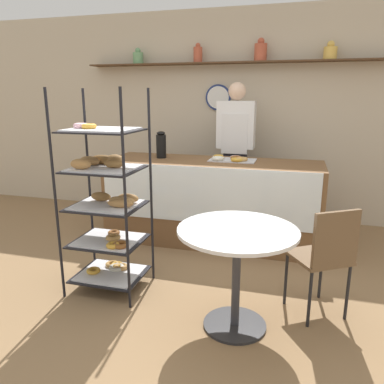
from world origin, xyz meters
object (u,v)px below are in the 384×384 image
(person_worker, at_px, (235,150))
(donut_tray_counter, at_px, (231,159))
(cafe_chair, at_px, (326,252))
(cafe_table, at_px, (237,253))
(pastry_rack, at_px, (107,202))
(coffee_carafe, at_px, (161,145))

(person_worker, bearing_deg, donut_tray_counter, -86.01)
(donut_tray_counter, bearing_deg, person_worker, 93.99)
(cafe_chair, bearing_deg, cafe_table, -7.24)
(pastry_rack, bearing_deg, person_worker, 67.60)
(pastry_rack, xyz_separation_m, cafe_chair, (1.74, 0.01, -0.24))
(person_worker, bearing_deg, pastry_rack, -112.40)
(cafe_table, relative_size, donut_tray_counter, 1.64)
(cafe_table, height_order, coffee_carafe, coffee_carafe)
(person_worker, relative_size, coffee_carafe, 5.82)
(cafe_chair, distance_m, coffee_carafe, 2.28)
(coffee_carafe, bearing_deg, cafe_chair, -37.48)
(cafe_table, distance_m, coffee_carafe, 2.06)
(cafe_table, bearing_deg, person_worker, 99.88)
(pastry_rack, distance_m, coffee_carafe, 1.39)
(cafe_table, bearing_deg, pastry_rack, 166.02)
(cafe_chair, height_order, donut_tray_counter, donut_tray_counter)
(pastry_rack, distance_m, cafe_chair, 1.76)
(cafe_chair, relative_size, coffee_carafe, 2.84)
(person_worker, height_order, cafe_chair, person_worker)
(person_worker, height_order, coffee_carafe, person_worker)
(pastry_rack, height_order, coffee_carafe, pastry_rack)
(pastry_rack, relative_size, person_worker, 0.95)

